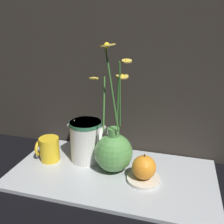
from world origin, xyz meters
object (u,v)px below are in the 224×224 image
Objects in this scene: vase_with_flowers at (114,151)px; yellow_mug at (49,149)px; ceramic_pitcher at (87,139)px; orange_fruit at (144,167)px.

yellow_mug is (-0.24, -0.00, -0.03)m from vase_with_flowers.
vase_with_flowers is 4.88× the size of yellow_mug.
orange_fruit is (0.21, -0.07, -0.03)m from ceramic_pitcher.
vase_with_flowers is 2.65× the size of ceramic_pitcher.
ceramic_pitcher is at bearing 16.13° from yellow_mug.
orange_fruit is at bearing -5.75° from yellow_mug.
yellow_mug is at bearing -163.87° from ceramic_pitcher.
orange_fruit reaches higher than yellow_mug.
ceramic_pitcher is at bearing 161.15° from orange_fruit.
vase_with_flowers is 0.11m from ceramic_pitcher.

